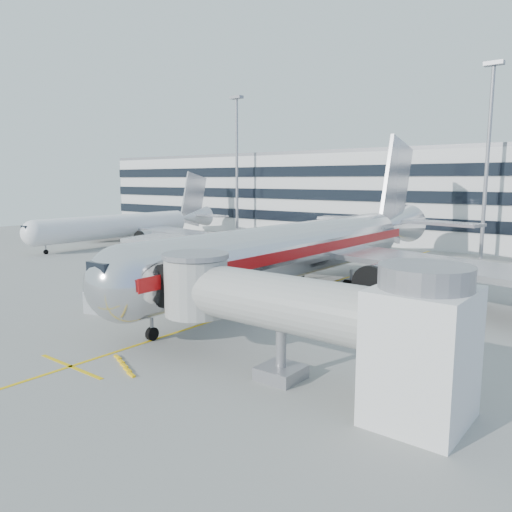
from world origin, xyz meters
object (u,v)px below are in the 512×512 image
Objects in this scene: cargo_container_front at (98,302)px; ramp_worker at (177,296)px; baggage_tug at (109,284)px; main_jet at (311,246)px; cargo_container_left at (117,286)px; belt_loader at (165,291)px; cargo_container_right at (114,280)px.

cargo_container_front is 1.07× the size of ramp_worker.
baggage_tug reaches higher than cargo_container_front.
ramp_worker is at bearing 1.92° from baggage_tug.
main_jet reaches higher than baggage_tug.
cargo_container_left is 7.46m from ramp_worker.
baggage_tug is at bearing 118.96° from ramp_worker.
belt_loader is 7.40m from cargo_container_right.
belt_loader is 3.86m from ramp_worker.
baggage_tug reaches higher than cargo_container_right.
cargo_container_left is (-12.62, -13.22, -3.34)m from main_jet.
ramp_worker is at bearing 52.65° from cargo_container_front.
cargo_container_front is at bearing -51.11° from cargo_container_left.
main_jet is 26.32× the size of ramp_worker.
baggage_tug is 1.43× the size of cargo_container_front.
cargo_container_right is 0.87× the size of ramp_worker.
baggage_tug is 8.96m from ramp_worker.
baggage_tug is at bearing -46.13° from cargo_container_right.
main_jet is 30.12× the size of cargo_container_right.
cargo_container_left is 1.21× the size of cargo_container_right.
belt_loader is at bearing -128.19° from main_jet.
cargo_container_left is at bearing -32.61° from cargo_container_right.
belt_loader is 5.92m from baggage_tug.
cargo_container_right is at bearing 108.48° from ramp_worker.
ramp_worker is at bearing -112.22° from main_jet.
cargo_container_front is (3.61, -4.48, -0.03)m from cargo_container_left.
baggage_tug is 1.44× the size of cargo_container_left.
cargo_container_left is 5.76m from cargo_container_front.
ramp_worker reaches higher than cargo_container_front.
ramp_worker is (3.41, -1.77, 0.37)m from belt_loader.
baggage_tug is 2.68m from cargo_container_right.
cargo_container_left is at bearing -133.68° from main_jet.
cargo_container_right is at bearing -145.33° from main_jet.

